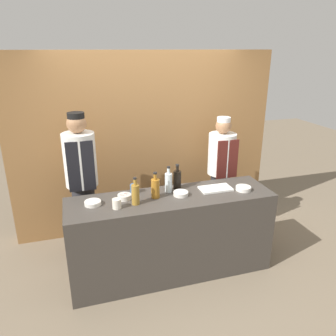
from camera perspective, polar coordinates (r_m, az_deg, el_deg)
The scene contains 16 objects.
ground_plane at distance 3.97m, azimuth 0.53°, elevation -17.36°, with size 14.00×14.00×0.00m, color #756651.
cabinet_wall at distance 4.45m, azimuth -3.93°, elevation 4.25°, with size 3.52×0.18×2.40m.
counter at distance 3.70m, azimuth 0.56°, elevation -11.59°, with size 2.21×0.61×0.94m.
sauce_bowl_brown at distance 3.72m, azimuth 12.99°, elevation -3.44°, with size 0.17×0.17×0.04m.
sauce_bowl_yellow at distance 3.50m, azimuth 2.23°, elevation -4.41°, with size 0.16×0.16×0.04m.
sauce_bowl_red at distance 3.44m, azimuth -7.61°, elevation -4.95°, with size 0.14×0.14×0.05m.
sauce_bowl_white at distance 3.38m, azimuth -12.97°, elevation -5.92°, with size 0.16×0.16×0.04m.
cutting_board at distance 3.68m, azimuth 8.28°, elevation -3.55°, with size 0.35×0.20×0.02m.
bottle_clear at distance 3.55m, azimuth 0.09°, elevation -2.43°, with size 0.08×0.08×0.29m.
bottle_amber at distance 3.42m, azimuth -2.22°, elevation -3.46°, with size 0.09×0.09×0.28m.
bottle_vinegar at distance 3.29m, azimuth -5.69°, elevation -4.50°, with size 0.08×0.08×0.29m.
bottle_soy at distance 3.64m, azimuth 1.61°, elevation -1.94°, with size 0.09×0.09×0.28m.
cup_cream at distance 3.25m, azimuth -8.93°, elevation -6.16°, with size 0.09×0.09×0.10m.
cup_blue at distance 3.57m, azimuth -6.02°, elevation -3.58°, with size 0.07×0.07×0.10m.
chef_left at distance 3.93m, azimuth -14.72°, elevation -2.31°, with size 0.37×0.37×1.77m.
chef_right at distance 4.36m, azimuth 9.17°, elevation -0.85°, with size 0.35×0.35×1.61m.
Camera 1 is at (-0.94, -3.00, 2.42)m, focal length 35.00 mm.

